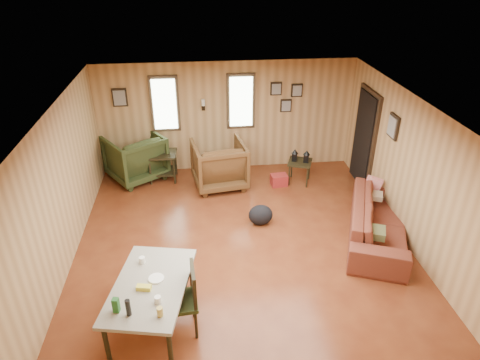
{
  "coord_description": "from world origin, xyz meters",
  "views": [
    {
      "loc": [
        -0.67,
        -5.75,
        4.4
      ],
      "look_at": [
        0.0,
        0.4,
        1.05
      ],
      "focal_mm": 32.0,
      "sensor_mm": 36.0,
      "label": 1
    }
  ],
  "objects_px": {
    "sofa": "(380,215)",
    "recliner_green": "(135,155)",
    "recliner_brown": "(219,162)",
    "side_table": "(300,160)",
    "end_table": "(163,161)",
    "dining_table": "(150,289)"
  },
  "relations": [
    {
      "from": "recliner_brown",
      "to": "end_table",
      "type": "relative_size",
      "value": 1.4
    },
    {
      "from": "recliner_green",
      "to": "end_table",
      "type": "bearing_deg",
      "value": 133.77
    },
    {
      "from": "recliner_green",
      "to": "dining_table",
      "type": "height_order",
      "value": "recliner_green"
    },
    {
      "from": "side_table",
      "to": "dining_table",
      "type": "distance_m",
      "value": 4.67
    },
    {
      "from": "end_table",
      "to": "side_table",
      "type": "bearing_deg",
      "value": -8.84
    },
    {
      "from": "dining_table",
      "to": "end_table",
      "type": "bearing_deg",
      "value": 102.55
    },
    {
      "from": "sofa",
      "to": "end_table",
      "type": "height_order",
      "value": "sofa"
    },
    {
      "from": "recliner_brown",
      "to": "side_table",
      "type": "relative_size",
      "value": 1.41
    },
    {
      "from": "recliner_brown",
      "to": "dining_table",
      "type": "bearing_deg",
      "value": 65.17
    },
    {
      "from": "recliner_brown",
      "to": "end_table",
      "type": "distance_m",
      "value": 1.25
    },
    {
      "from": "recliner_brown",
      "to": "end_table",
      "type": "height_order",
      "value": "recliner_brown"
    },
    {
      "from": "recliner_brown",
      "to": "side_table",
      "type": "height_order",
      "value": "recliner_brown"
    },
    {
      "from": "recliner_brown",
      "to": "side_table",
      "type": "distance_m",
      "value": 1.69
    },
    {
      "from": "sofa",
      "to": "end_table",
      "type": "xyz_separation_m",
      "value": [
        -3.75,
        2.55,
        -0.03
      ]
    },
    {
      "from": "sofa",
      "to": "side_table",
      "type": "xyz_separation_m",
      "value": [
        -0.87,
        2.11,
        0.06
      ]
    },
    {
      "from": "end_table",
      "to": "side_table",
      "type": "xyz_separation_m",
      "value": [
        2.87,
        -0.45,
        0.09
      ]
    },
    {
      "from": "recliner_green",
      "to": "end_table",
      "type": "distance_m",
      "value": 0.6
    },
    {
      "from": "sofa",
      "to": "side_table",
      "type": "distance_m",
      "value": 2.28
    },
    {
      "from": "sofa",
      "to": "recliner_green",
      "type": "height_order",
      "value": "recliner_green"
    },
    {
      "from": "recliner_green",
      "to": "side_table",
      "type": "bearing_deg",
      "value": 136.75
    },
    {
      "from": "recliner_green",
      "to": "end_table",
      "type": "xyz_separation_m",
      "value": [
        0.58,
        -0.13,
        -0.12
      ]
    },
    {
      "from": "sofa",
      "to": "dining_table",
      "type": "height_order",
      "value": "dining_table"
    }
  ]
}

